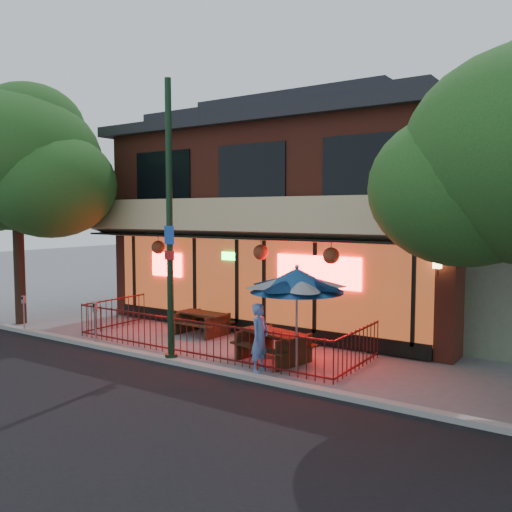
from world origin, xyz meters
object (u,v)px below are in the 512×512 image
at_px(pedestrian, 260,338).
at_px(parking_meter_near, 95,317).
at_px(street_tree_left, 19,155).
at_px(street_light, 170,237).
at_px(picnic_table_right, 274,342).
at_px(picnic_table_left, 202,320).
at_px(patio_umbrella, 297,280).
at_px(parking_meter_far, 24,308).

bearing_deg(pedestrian, parking_meter_near, 93.10).
bearing_deg(street_tree_left, street_light, -6.04).
height_order(picnic_table_right, parking_meter_near, parking_meter_near).
distance_m(street_tree_left, pedestrian, 10.95).
distance_m(picnic_table_left, patio_umbrella, 4.91).
xyz_separation_m(picnic_table_left, parking_meter_near, (-1.57, -2.80, 0.38)).
relative_size(street_tree_left, picnic_table_right, 3.96).
distance_m(street_light, picnic_table_right, 3.70).
bearing_deg(pedestrian, street_light, 99.71).
height_order(street_light, patio_umbrella, street_light).
xyz_separation_m(picnic_table_left, picnic_table_right, (3.41, -1.33, 0.05)).
height_order(picnic_table_right, patio_umbrella, patio_umbrella).
bearing_deg(picnic_table_right, patio_umbrella, -23.20).
bearing_deg(pedestrian, picnic_table_left, 55.27).
relative_size(street_light, street_tree_left, 0.87).
relative_size(street_light, pedestrian, 4.30).
bearing_deg(picnic_table_right, street_light, -145.26).
relative_size(street_light, parking_meter_near, 5.69).
distance_m(picnic_table_left, parking_meter_far, 5.64).
xyz_separation_m(picnic_table_left, parking_meter_far, (-4.84, -2.88, 0.33)).
distance_m(street_tree_left, parking_meter_far, 5.14).
height_order(street_light, picnic_table_left, street_light).
relative_size(patio_umbrella, parking_meter_far, 2.18).
bearing_deg(patio_umbrella, street_tree_left, -178.28).
bearing_deg(parking_meter_near, street_tree_left, 170.30).
xyz_separation_m(street_light, pedestrian, (2.35, 0.50, -2.34)).
xyz_separation_m(street_tree_left, parking_meter_near, (4.60, -0.79, -4.84)).
distance_m(patio_umbrella, parking_meter_near, 6.10).
distance_m(picnic_table_left, parking_meter_near, 3.23).
xyz_separation_m(picnic_table_right, parking_meter_near, (-4.98, -1.47, 0.33)).
xyz_separation_m(street_tree_left, patio_umbrella, (10.45, 0.31, -3.51)).
distance_m(parking_meter_near, parking_meter_far, 3.27).
distance_m(street_tree_left, parking_meter_near, 6.72).
xyz_separation_m(street_light, patio_umbrella, (2.99, 1.10, -0.99)).
bearing_deg(picnic_table_left, patio_umbrella, -21.68).
relative_size(pedestrian, parking_meter_far, 1.41).
bearing_deg(parking_meter_near, pedestrian, 5.49).
distance_m(street_light, patio_umbrella, 3.34).
xyz_separation_m(pedestrian, parking_meter_near, (-5.20, -0.50, 0.02)).
bearing_deg(pedestrian, parking_meter_far, 91.53).
bearing_deg(picnic_table_right, picnic_table_left, 158.71).
distance_m(patio_umbrella, parking_meter_far, 9.29).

